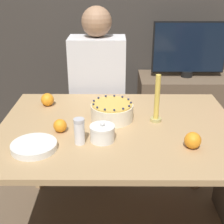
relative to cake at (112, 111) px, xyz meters
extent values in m
cube|color=tan|center=(0.03, -0.09, -0.06)|extent=(1.29, 0.97, 0.03)
cylinder|color=tan|center=(-0.55, 0.34, -0.42)|extent=(0.07, 0.07, 0.69)
cylinder|color=tan|center=(0.62, 0.34, -0.42)|extent=(0.07, 0.07, 0.69)
cylinder|color=#EFE5CC|center=(0.00, 0.00, 0.00)|extent=(0.24, 0.24, 0.09)
cylinder|color=gold|center=(0.00, 0.00, 0.04)|extent=(0.23, 0.23, 0.01)
sphere|color=#23284C|center=(0.10, 0.00, 0.05)|extent=(0.01, 0.01, 0.01)
sphere|color=#23284C|center=(0.09, 0.05, 0.05)|extent=(0.01, 0.01, 0.01)
sphere|color=#23284C|center=(0.06, 0.09, 0.05)|extent=(0.01, 0.01, 0.01)
sphere|color=#23284C|center=(0.01, 0.10, 0.05)|extent=(0.01, 0.01, 0.01)
sphere|color=#23284C|center=(-0.04, 0.10, 0.05)|extent=(0.01, 0.01, 0.01)
sphere|color=#23284C|center=(-0.08, 0.07, 0.05)|extent=(0.01, 0.01, 0.01)
sphere|color=#23284C|center=(-0.10, 0.03, 0.05)|extent=(0.01, 0.01, 0.01)
sphere|color=#23284C|center=(-0.10, -0.03, 0.05)|extent=(0.01, 0.01, 0.01)
sphere|color=#23284C|center=(-0.08, -0.07, 0.05)|extent=(0.01, 0.01, 0.01)
sphere|color=#23284C|center=(-0.04, -0.10, 0.05)|extent=(0.01, 0.01, 0.01)
sphere|color=#23284C|center=(0.01, -0.10, 0.05)|extent=(0.01, 0.01, 0.01)
sphere|color=#23284C|center=(0.06, -0.09, 0.05)|extent=(0.01, 0.01, 0.01)
sphere|color=#23284C|center=(0.09, -0.05, 0.05)|extent=(0.01, 0.01, 0.01)
cylinder|color=white|center=(-0.05, -0.25, -0.01)|extent=(0.12, 0.12, 0.07)
cylinder|color=white|center=(-0.05, -0.25, 0.03)|extent=(0.12, 0.12, 0.01)
sphere|color=white|center=(-0.05, -0.25, 0.04)|extent=(0.02, 0.02, 0.02)
cylinder|color=white|center=(-0.15, -0.27, 0.01)|extent=(0.05, 0.05, 0.11)
cylinder|color=silver|center=(-0.15, -0.27, 0.07)|extent=(0.05, 0.05, 0.02)
cylinder|color=white|center=(-0.36, -0.33, -0.04)|extent=(0.21, 0.21, 0.01)
cylinder|color=white|center=(-0.36, -0.33, -0.04)|extent=(0.21, 0.21, 0.01)
cylinder|color=white|center=(-0.36, -0.33, -0.03)|extent=(0.21, 0.21, 0.01)
cylinder|color=white|center=(-0.36, -0.33, -0.02)|extent=(0.21, 0.21, 0.01)
cylinder|color=tan|center=(0.24, -0.02, -0.04)|extent=(0.06, 0.06, 0.02)
cylinder|color=gold|center=(0.24, -0.02, 0.10)|extent=(0.03, 0.03, 0.25)
sphere|color=orange|center=(0.38, -0.31, -0.01)|extent=(0.08, 0.08, 0.08)
sphere|color=orange|center=(-0.27, -0.15, -0.01)|extent=(0.07, 0.07, 0.07)
sphere|color=orange|center=(-0.40, 0.20, -0.01)|extent=(0.08, 0.08, 0.08)
cube|color=#2D2D38|center=(-0.11, 0.60, -0.54)|extent=(0.34, 0.34, 0.45)
cube|color=silver|center=(-0.11, 0.60, -0.01)|extent=(0.40, 0.24, 0.62)
sphere|color=#9E7556|center=(-0.11, 0.60, 0.41)|extent=(0.21, 0.21, 0.21)
cube|color=brown|center=(0.65, 1.05, -0.45)|extent=(0.83, 0.43, 0.64)
cylinder|color=black|center=(0.65, 1.05, -0.10)|extent=(0.10, 0.10, 0.05)
cube|color=black|center=(0.65, 1.06, 0.13)|extent=(0.63, 0.02, 0.44)
cube|color=black|center=(0.65, 1.05, 0.13)|extent=(0.61, 0.03, 0.41)
camera|label=1|loc=(0.01, -1.59, 0.71)|focal=50.00mm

